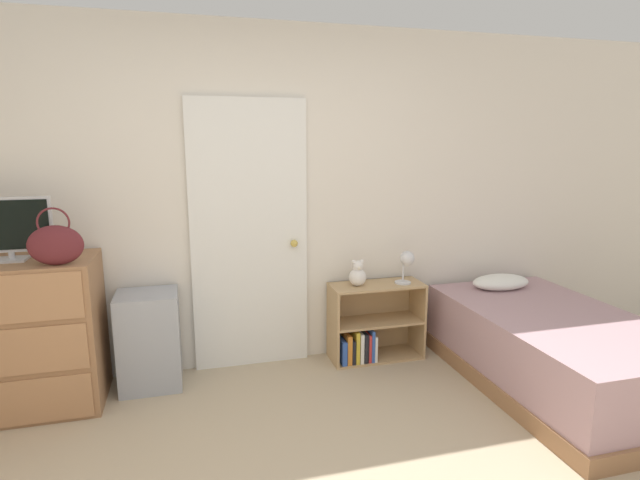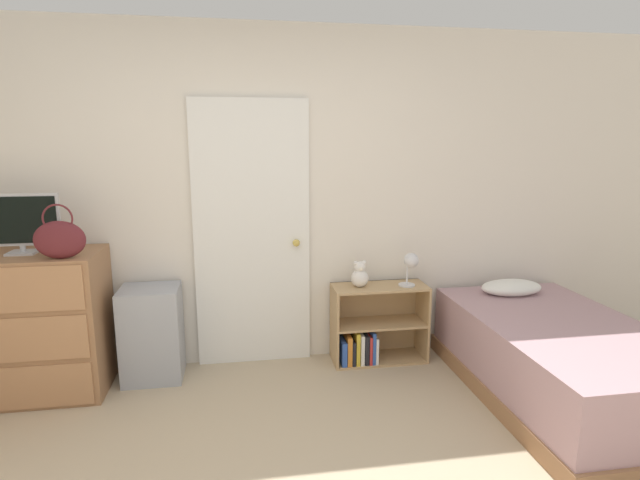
# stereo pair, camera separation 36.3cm
# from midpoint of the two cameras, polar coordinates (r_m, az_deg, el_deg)

# --- Properties ---
(wall_back) EXTENTS (10.00, 0.06, 2.55)m
(wall_back) POSITION_cam_midpoint_polar(r_m,az_deg,el_deg) (3.79, -10.81, 4.43)
(wall_back) COLOR silver
(wall_back) RESTS_ON ground_plane
(door_closed) EXTENTS (0.87, 0.09, 2.02)m
(door_closed) POSITION_cam_midpoint_polar(r_m,az_deg,el_deg) (3.78, -10.77, 0.33)
(door_closed) COLOR white
(door_closed) RESTS_ON ground_plane
(dresser) EXTENTS (0.90, 0.55, 0.98)m
(dresser) POSITION_cam_midpoint_polar(r_m,az_deg,el_deg) (3.84, -33.04, -9.20)
(dresser) COLOR #996B47
(dresser) RESTS_ON ground_plane
(tv) EXTENTS (0.50, 0.16, 0.40)m
(tv) POSITION_cam_midpoint_polar(r_m,az_deg,el_deg) (3.70, -34.53, 1.14)
(tv) COLOR #B7B7BC
(tv) RESTS_ON dresser
(handbag) EXTENTS (0.31, 0.10, 0.35)m
(handbag) POSITION_cam_midpoint_polar(r_m,az_deg,el_deg) (3.43, -30.72, -0.45)
(handbag) COLOR #591E23
(handbag) RESTS_ON dresser
(storage_bin) EXTENTS (0.42, 0.36, 0.68)m
(storage_bin) POSITION_cam_midpoint_polar(r_m,az_deg,el_deg) (3.81, -21.58, -10.64)
(storage_bin) COLOR #999EA8
(storage_bin) RESTS_ON ground_plane
(bookshelf) EXTENTS (0.73, 0.30, 0.61)m
(bookshelf) POSITION_cam_midpoint_polar(r_m,az_deg,el_deg) (4.02, 2.96, -10.15)
(bookshelf) COLOR tan
(bookshelf) RESTS_ON ground_plane
(teddy_bear) EXTENTS (0.14, 0.14, 0.21)m
(teddy_bear) POSITION_cam_midpoint_polar(r_m,az_deg,el_deg) (3.85, 1.63, -4.00)
(teddy_bear) COLOR silver
(teddy_bear) RESTS_ON bookshelf
(desk_lamp) EXTENTS (0.14, 0.14, 0.26)m
(desk_lamp) POSITION_cam_midpoint_polar(r_m,az_deg,el_deg) (3.91, 7.27, -2.45)
(desk_lamp) COLOR silver
(desk_lamp) RESTS_ON bookshelf
(bed) EXTENTS (1.08, 1.84, 0.64)m
(bed) POSITION_cam_midpoint_polar(r_m,az_deg,el_deg) (3.89, 22.71, -11.52)
(bed) COLOR #996B47
(bed) RESTS_ON ground_plane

